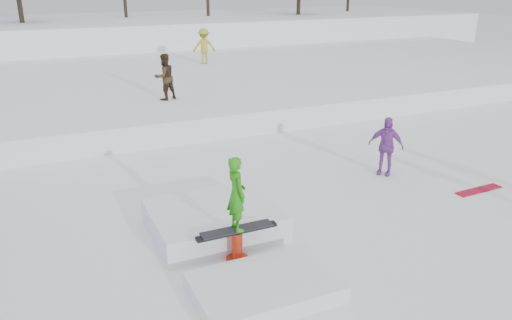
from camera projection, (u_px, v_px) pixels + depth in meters
name	position (u px, v px, depth m)	size (l,w,h in m)	color
ground	(274.00, 245.00, 10.10)	(120.00, 120.00, 0.00)	white
snow_berm	(86.00, 37.00, 35.35)	(60.00, 14.00, 2.40)	white
snow_midrise	(124.00, 83.00, 23.65)	(50.00, 18.00, 0.80)	white
walker_olive	(165.00, 77.00, 18.47)	(0.83, 0.65, 1.71)	#322414
walker_ygreen	(204.00, 46.00, 26.34)	(1.18, 0.68, 1.83)	#A29E27
spectator_purple	(386.00, 146.00, 13.52)	(0.95, 0.40, 1.62)	purple
loose_board_red	(479.00, 190.00, 12.70)	(1.40, 0.28, 0.03)	maroon
jib_rail_feature	(226.00, 233.00, 9.94)	(2.60, 4.40, 2.11)	white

